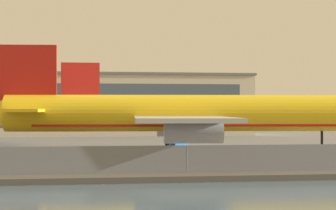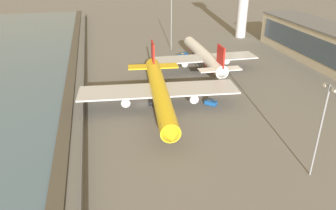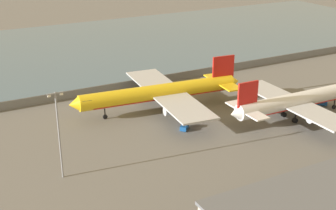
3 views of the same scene
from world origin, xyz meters
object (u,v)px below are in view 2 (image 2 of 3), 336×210
object	(u,v)px
apron_light_mast_apron_west	(171,21)
passenger_jet_white_red	(204,56)
baggage_tug	(211,103)
ops_van	(183,56)
apron_light_mast_apron_east	(321,127)
cargo_jet_yellow	(159,91)

from	to	relation	value
apron_light_mast_apron_west	passenger_jet_white_red	bearing A→B (deg)	11.66
passenger_jet_white_red	baggage_tug	bearing A→B (deg)	-14.42
ops_van	apron_light_mast_apron_west	distance (m)	18.20
baggage_tug	ops_van	bearing A→B (deg)	175.60
apron_light_mast_apron_east	apron_light_mast_apron_west	bearing A→B (deg)	-176.06
baggage_tug	apron_light_mast_apron_east	world-z (taller)	apron_light_mast_apron_east
cargo_jet_yellow	baggage_tug	bearing A→B (deg)	85.18
cargo_jet_yellow	passenger_jet_white_red	world-z (taller)	cargo_jet_yellow
ops_van	baggage_tug	bearing A→B (deg)	-4.40
apron_light_mast_apron_east	ops_van	bearing A→B (deg)	-176.23
passenger_jet_white_red	baggage_tug	xyz separation A→B (m)	(29.57, -7.61, -4.09)
apron_light_mast_apron_east	baggage_tug	bearing A→B (deg)	-166.23
cargo_jet_yellow	apron_light_mast_apron_west	size ratio (longest dim) A/B	2.28
ops_van	apron_light_mast_apron_west	world-z (taller)	apron_light_mast_apron_west
cargo_jet_yellow	apron_light_mast_apron_east	bearing A→B (deg)	32.89
ops_van	apron_light_mast_apron_east	xyz separation A→B (m)	(75.72, 4.98, 9.25)
cargo_jet_yellow	ops_van	distance (m)	44.69
passenger_jet_white_red	apron_light_mast_apron_east	world-z (taller)	apron_light_mast_apron_east
passenger_jet_white_red	apron_light_mast_apron_west	distance (m)	28.59
passenger_jet_white_red	ops_van	bearing A→B (deg)	-160.86
ops_van	cargo_jet_yellow	bearing A→B (deg)	-23.16
cargo_jet_yellow	ops_van	world-z (taller)	cargo_jet_yellow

